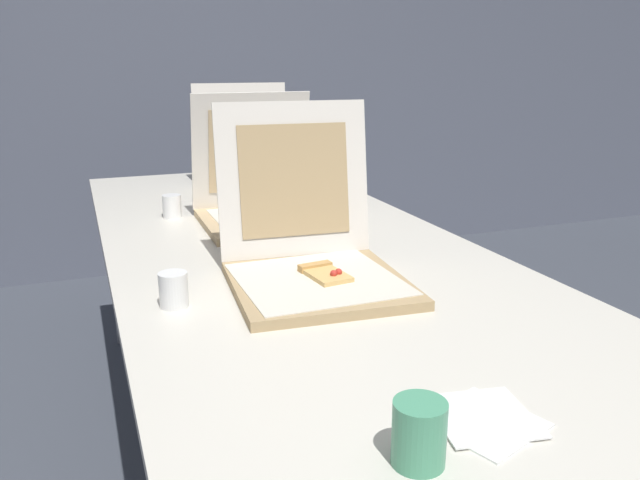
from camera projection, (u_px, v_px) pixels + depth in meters
wall_back at (165, 44)px, 3.55m from camera, size 10.00×0.10×2.60m
table at (289, 258)px, 1.76m from camera, size 0.97×2.46×0.73m
pizza_box_front at (313, 259)px, 1.44m from camera, size 0.41×0.47×0.40m
pizza_box_middle at (262, 204)px, 1.98m from camera, size 0.38×0.39×0.39m
pizza_box_back at (250, 175)px, 2.46m from camera, size 0.40×0.44×0.40m
cup_white_near_left at (174, 290)px, 1.31m from camera, size 0.06×0.06×0.07m
cup_white_far at (172, 206)px, 2.04m from camera, size 0.06×0.06×0.07m
cup_printed_front at (419, 433)px, 0.80m from camera, size 0.07×0.07×0.09m
napkin_pile at (483, 419)px, 0.90m from camera, size 0.18×0.18×0.01m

